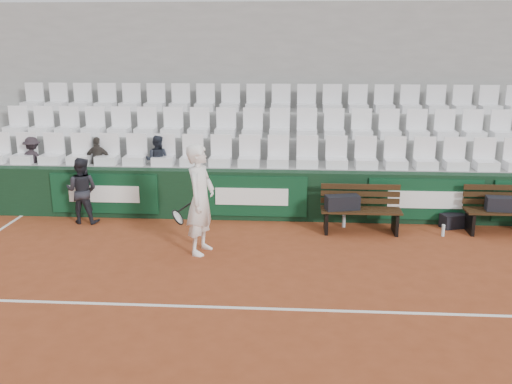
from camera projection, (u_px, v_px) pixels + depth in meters
name	position (u px, v px, depth m)	size (l,w,h in m)	color
ground	(246.00, 308.00, 7.80)	(80.00, 80.00, 0.00)	brown
court_baseline	(246.00, 308.00, 7.79)	(18.00, 0.06, 0.01)	white
back_barrier	(266.00, 195.00, 11.50)	(18.00, 0.34, 1.00)	black
grandstand_tier_front	(264.00, 187.00, 12.12)	(18.00, 0.95, 1.00)	gray
grandstand_tier_mid	(266.00, 167.00, 12.97)	(18.00, 0.95, 1.45)	gray
grandstand_tier_back	(268.00, 150.00, 13.83)	(18.00, 0.95, 1.90)	#969694
grandstand_rear_wall	(270.00, 95.00, 14.10)	(18.00, 0.30, 4.40)	gray
seat_row_front	(264.00, 151.00, 11.73)	(11.90, 0.44, 0.63)	white
seat_row_mid	(266.00, 123.00, 12.53)	(11.90, 0.44, 0.63)	white
seat_row_back	(268.00, 98.00, 13.33)	(11.90, 0.44, 0.63)	silver
bench_left	(360.00, 221.00, 10.79)	(1.50, 0.56, 0.45)	#34200F
bench_right	(505.00, 222.00, 10.73)	(1.50, 0.56, 0.45)	#311E0E
sports_bag_left	(342.00, 202.00, 10.70)	(0.63, 0.27, 0.27)	black
sports_bag_right	(502.00, 204.00, 10.62)	(0.57, 0.26, 0.26)	black
sports_bag_ground	(453.00, 221.00, 11.07)	(0.45, 0.27, 0.27)	black
water_bottle_near	(344.00, 221.00, 11.11)	(0.07, 0.07, 0.24)	silver
water_bottle_far	(443.00, 230.00, 10.60)	(0.06, 0.06, 0.22)	silver
tennis_player	(200.00, 200.00, 9.59)	(0.80, 0.78, 1.89)	white
ball_kid	(82.00, 190.00, 11.25)	(0.64, 0.50, 1.32)	black
spectator_a	(31.00, 139.00, 12.05)	(0.64, 0.37, 1.00)	black
spectator_b	(97.00, 140.00, 11.96)	(0.59, 0.25, 1.01)	#312C27
spectator_c	(156.00, 139.00, 11.87)	(0.52, 0.40, 1.06)	#1E232D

